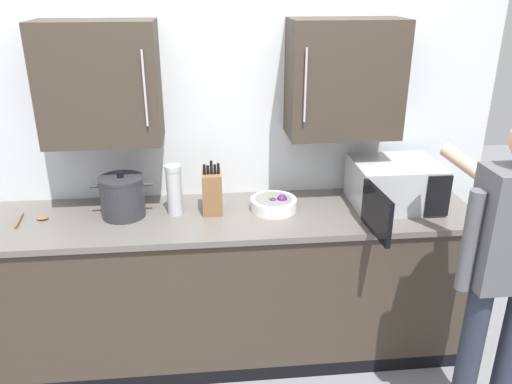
% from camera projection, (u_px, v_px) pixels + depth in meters
% --- Properties ---
extents(back_wall_tiled, '(3.28, 0.44, 2.64)m').
position_uv_depth(back_wall_tiled, '(225.00, 121.00, 3.03)').
color(back_wall_tiled, silver).
rests_on(back_wall_tiled, ground_plane).
extents(counter_unit, '(2.83, 0.65, 0.94)m').
position_uv_depth(counter_unit, '(230.00, 285.00, 3.09)').
color(counter_unit, '#3D3328').
rests_on(counter_unit, ground_plane).
extents(microwave_oven, '(0.50, 0.76, 0.26)m').
position_uv_depth(microwave_oven, '(391.00, 185.00, 2.98)').
color(microwave_oven, '#B7BABF').
rests_on(microwave_oven, counter_unit).
extents(fruit_bowl, '(0.26, 0.26, 0.10)m').
position_uv_depth(fruit_bowl, '(274.00, 203.00, 2.95)').
color(fruit_bowl, white).
rests_on(fruit_bowl, counter_unit).
extents(stock_pot, '(0.34, 0.25, 0.26)m').
position_uv_depth(stock_pot, '(122.00, 197.00, 2.85)').
color(stock_pot, '#2D2D33').
rests_on(stock_pot, counter_unit).
extents(knife_block, '(0.11, 0.15, 0.32)m').
position_uv_depth(knife_block, '(212.00, 192.00, 2.90)').
color(knife_block, brown).
rests_on(knife_block, counter_unit).
extents(wooden_spoon, '(0.17, 0.19, 0.02)m').
position_uv_depth(wooden_spoon, '(32.00, 219.00, 2.83)').
color(wooden_spoon, brown).
rests_on(wooden_spoon, counter_unit).
extents(thermos_flask, '(0.09, 0.09, 0.29)m').
position_uv_depth(thermos_flask, '(174.00, 190.00, 2.87)').
color(thermos_flask, '#B7BABF').
rests_on(thermos_flask, counter_unit).
extents(person_figure, '(0.44, 0.60, 1.68)m').
position_uv_depth(person_figure, '(506.00, 263.00, 2.27)').
color(person_figure, '#282D3D').
rests_on(person_figure, ground_plane).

